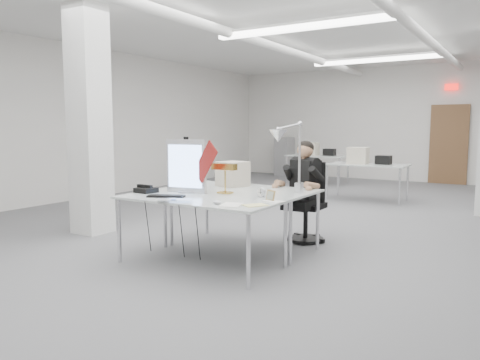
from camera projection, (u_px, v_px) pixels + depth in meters
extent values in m
cube|color=#5C5C5F|center=(296.00, 226.00, 7.27)|extent=(10.00, 14.00, 0.02)
cube|color=white|center=(299.00, 12.00, 6.90)|extent=(10.00, 14.00, 0.02)
cube|color=silver|center=(403.00, 124.00, 13.02)|extent=(10.00, 0.02, 3.20)
cube|color=silver|center=(77.00, 123.00, 9.70)|extent=(0.02, 14.00, 3.20)
cube|color=white|center=(89.00, 121.00, 6.59)|extent=(0.45, 0.45, 3.20)
cube|color=brown|center=(449.00, 144.00, 12.39)|extent=(0.95, 0.08, 2.10)
cube|color=red|center=(451.00, 87.00, 12.19)|extent=(0.32, 0.06, 0.16)
cylinder|color=silver|center=(231.00, 33.00, 7.55)|extent=(0.16, 13.60, 0.16)
cylinder|color=silver|center=(396.00, 13.00, 6.20)|extent=(0.16, 13.60, 0.16)
cube|color=white|center=(299.00, 28.00, 6.93)|extent=(2.80, 0.14, 0.08)
cube|color=white|center=(375.00, 60.00, 10.31)|extent=(2.80, 0.14, 0.08)
cube|color=silver|center=(200.00, 199.00, 5.07)|extent=(1.80, 0.90, 0.02)
cube|color=silver|center=(243.00, 189.00, 5.83)|extent=(1.80, 0.90, 0.02)
cube|color=silver|center=(367.00, 165.00, 9.62)|extent=(1.60, 0.80, 0.02)
cube|color=silver|center=(317.00, 156.00, 12.52)|extent=(1.60, 0.80, 0.02)
cube|color=gray|center=(284.00, 156.00, 14.65)|extent=(0.45, 0.55, 1.20)
cube|color=silver|center=(186.00, 166.00, 5.43)|extent=(0.50, 0.13, 0.62)
cube|color=maroon|center=(205.00, 162.00, 5.24)|extent=(0.44, 0.16, 0.49)
cube|color=black|center=(166.00, 196.00, 5.11)|extent=(0.43, 0.28, 0.02)
imported|color=#A2A3A7|center=(174.00, 201.00, 4.73)|extent=(0.44, 0.39, 0.03)
ellipsoid|color=#ADADB1|center=(217.00, 202.00, 4.64)|extent=(0.10, 0.08, 0.04)
cube|color=black|center=(146.00, 190.00, 5.46)|extent=(0.24, 0.22, 0.06)
cube|color=#AF824B|center=(173.00, 185.00, 5.73)|extent=(0.15, 0.06, 0.12)
cube|color=#AD874A|center=(271.00, 195.00, 4.86)|extent=(0.14, 0.10, 0.11)
cylinder|color=silver|center=(261.00, 192.00, 5.12)|extent=(0.11, 0.06, 0.11)
cube|color=white|center=(231.00, 205.00, 4.59)|extent=(0.26, 0.31, 0.01)
cube|color=#E5DB89|center=(255.00, 205.00, 4.56)|extent=(0.26, 0.28, 0.01)
cube|color=white|center=(274.00, 201.00, 4.80)|extent=(0.23, 0.18, 0.01)
cube|color=#BCB09B|center=(233.00, 174.00, 6.04)|extent=(0.40, 0.39, 0.32)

